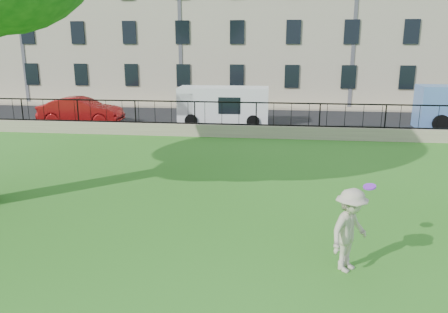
# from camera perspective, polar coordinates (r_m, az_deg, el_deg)

# --- Properties ---
(ground) EXTENTS (120.00, 120.00, 0.00)m
(ground) POSITION_cam_1_polar(r_m,az_deg,el_deg) (9.92, 0.49, -12.01)
(ground) COLOR #2F771C
(ground) RESTS_ON ground
(retaining_wall) EXTENTS (50.00, 0.40, 0.60)m
(retaining_wall) POSITION_cam_1_polar(r_m,az_deg,el_deg) (21.25, 4.18, 3.29)
(retaining_wall) COLOR gray
(retaining_wall) RESTS_ON ground
(iron_railing) EXTENTS (50.00, 0.05, 1.13)m
(iron_railing) POSITION_cam_1_polar(r_m,az_deg,el_deg) (21.10, 4.23, 5.56)
(iron_railing) COLOR black
(iron_railing) RESTS_ON retaining_wall
(street) EXTENTS (60.00, 9.00, 0.01)m
(street) POSITION_cam_1_polar(r_m,az_deg,el_deg) (25.92, 4.71, 4.66)
(street) COLOR black
(street) RESTS_ON ground
(sidewalk) EXTENTS (60.00, 1.40, 0.12)m
(sidewalk) POSITION_cam_1_polar(r_m,az_deg,el_deg) (31.05, 5.12, 6.39)
(sidewalk) COLOR gray
(sidewalk) RESTS_ON ground
(building_row) EXTENTS (56.40, 10.40, 13.80)m
(building_row) POSITION_cam_1_polar(r_m,az_deg,el_deg) (36.48, 5.71, 18.38)
(building_row) COLOR #B0A98C
(building_row) RESTS_ON ground
(man) EXTENTS (1.20, 1.26, 1.72)m
(man) POSITION_cam_1_polar(r_m,az_deg,el_deg) (9.09, 16.13, -9.24)
(man) COLOR #BEB29A
(man) RESTS_ON ground
(frisbee) EXTENTS (0.31, 0.32, 0.12)m
(frisbee) POSITION_cam_1_polar(r_m,az_deg,el_deg) (9.86, 18.48, -3.76)
(frisbee) COLOR #8E28E3
(red_sedan) EXTENTS (4.64, 1.78, 1.51)m
(red_sedan) POSITION_cam_1_polar(r_m,az_deg,el_deg) (25.94, -18.16, 5.67)
(red_sedan) COLOR #AE1516
(red_sedan) RESTS_ON street
(white_van) EXTENTS (5.02, 2.07, 2.09)m
(white_van) POSITION_cam_1_polar(r_m,az_deg,el_deg) (24.64, -0.05, 6.64)
(white_van) COLOR white
(white_van) RESTS_ON street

